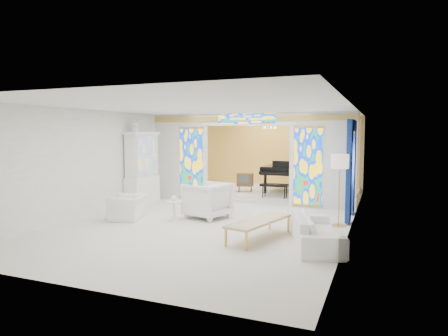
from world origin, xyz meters
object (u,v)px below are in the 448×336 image
at_px(china_cabinet, 142,169).
at_px(coffee_table, 259,221).
at_px(armchair_left, 128,208).
at_px(armchair_right, 207,200).
at_px(grand_piano, 291,170).
at_px(tv_console, 245,180).
at_px(sofa, 316,230).

distance_m(china_cabinet, coffee_table, 5.75).
height_order(armchair_left, coffee_table, armchair_left).
height_order(armchair_left, armchair_right, armchair_right).
distance_m(grand_piano, tv_console, 1.74).
distance_m(armchair_right, grand_piano, 4.88).
xyz_separation_m(china_cabinet, grand_piano, (4.24, 3.41, -0.19)).
distance_m(coffee_table, grand_piano, 6.35).
bearing_deg(china_cabinet, grand_piano, 38.83).
bearing_deg(armchair_right, coffee_table, 66.92).
bearing_deg(sofa, grand_piano, -0.17).
bearing_deg(tv_console, china_cabinet, -146.80).
xyz_separation_m(armchair_left, sofa, (5.17, -0.70, 0.00)).
height_order(china_cabinet, armchair_right, china_cabinet).
relative_size(armchair_left, grand_piano, 0.34).
distance_m(armchair_left, grand_piano, 6.54).
relative_size(sofa, grand_piano, 0.75).
bearing_deg(sofa, armchair_right, 45.74).
relative_size(armchair_right, sofa, 0.49).
relative_size(armchair_left, tv_console, 1.45).
xyz_separation_m(armchair_right, sofa, (3.23, -1.66, -0.17)).
relative_size(armchair_right, grand_piano, 0.37).
xyz_separation_m(sofa, tv_console, (-3.47, 5.62, 0.30)).
relative_size(armchair_left, sofa, 0.45).
relative_size(armchair_left, coffee_table, 0.48).
distance_m(china_cabinet, armchair_right, 3.26).
height_order(sofa, grand_piano, grand_piano).
height_order(china_cabinet, armchair_left, china_cabinet).
bearing_deg(armchair_left, armchair_right, 99.55).
bearing_deg(armchair_right, armchair_left, -47.53).
xyz_separation_m(china_cabinet, armchair_right, (2.93, -1.27, -0.68)).
bearing_deg(grand_piano, armchair_right, -104.70).
bearing_deg(coffee_table, tv_console, 111.72).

